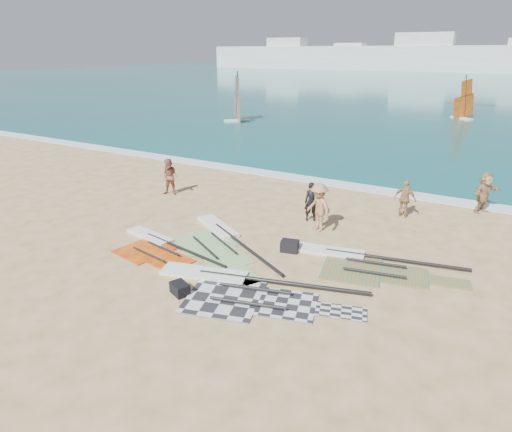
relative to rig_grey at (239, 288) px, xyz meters
The scene contains 17 objects.
ground 1.38m from the rig_grey, 144.22° to the right, with size 300.00×300.00×0.00m, color #D9B87F.
sea 131.20m from the rig_grey, 90.49° to the left, with size 300.00×240.00×0.06m, color #0B4B4E.
surf_line 11.55m from the rig_grey, 95.56° to the left, with size 300.00×1.20×0.04m, color white.
far_town 150.21m from the rig_grey, 96.44° to the left, with size 160.00×8.00×12.00m.
rig_grey is the anchor object (origin of this frame).
rig_green 3.49m from the rig_grey, 133.75° to the left, with size 5.30×4.24×0.20m.
rig_orange 4.27m from the rig_grey, 51.90° to the left, with size 5.81×2.81×0.20m.
rig_red 4.10m from the rig_grey, 166.98° to the left, with size 5.01×2.40×0.20m.
gear_bag_near 3.07m from the rig_grey, 86.66° to the left, with size 0.61×0.44×0.39m, color black.
gear_bag_far 1.72m from the rig_grey, 141.92° to the right, with size 0.57×0.40×0.34m, color black.
person_wetsuit 6.19m from the rig_grey, 93.00° to the left, with size 0.59×0.39×1.62m, color black.
beachgoer_left 9.63m from the rig_grey, 142.07° to the left, with size 0.86×0.67×1.77m, color #A35F49.
beachgoer_mid 5.37m from the rig_grey, 86.61° to the left, with size 1.23×0.71×1.91m, color tan.
beachgoer_back 8.97m from the rig_grey, 71.03° to the left, with size 0.95×0.39×1.62m, color #AD8253.
beachgoer_right 12.15m from the rig_grey, 61.91° to the left, with size 1.66×0.53×1.79m, color tan.
windsurfer_left 31.90m from the rig_grey, 122.16° to the left, with size 2.41×2.40×4.82m.
windsurfer_centre 39.88m from the rig_grey, 86.96° to the left, with size 2.31×2.35×4.37m.
Camera 1 is at (6.99, -8.45, 6.57)m, focal length 30.00 mm.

